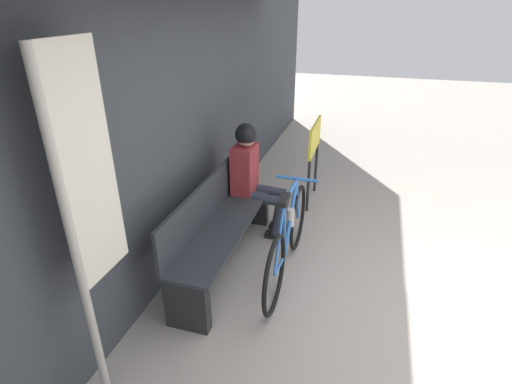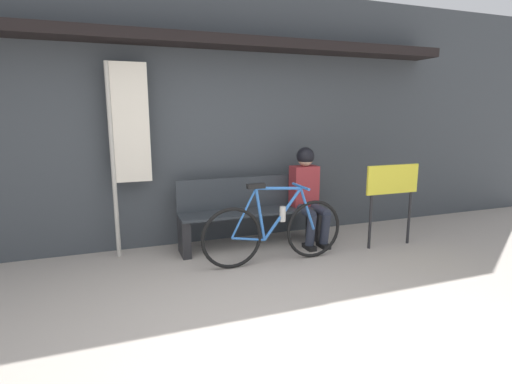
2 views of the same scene
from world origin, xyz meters
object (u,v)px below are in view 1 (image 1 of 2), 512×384
at_px(bicycle, 288,239).
at_px(park_bench_near, 220,227).
at_px(signboard, 314,144).
at_px(person_seated, 253,172).
at_px(banner_pole, 85,200).

bearing_deg(bicycle, park_bench_near, 92.81).
distance_m(park_bench_near, bicycle, 0.65).
bearing_deg(signboard, person_seated, 150.81).
height_order(park_bench_near, signboard, signboard).
bearing_deg(bicycle, banner_pole, 151.14).
relative_size(person_seated, banner_pole, 0.56).
relative_size(park_bench_near, bicycle, 1.10).
bearing_deg(park_bench_near, signboard, -20.82).
height_order(bicycle, person_seated, person_seated).
height_order(person_seated, banner_pole, banner_pole).
bearing_deg(banner_pole, signboard, -14.38).
xyz_separation_m(park_bench_near, bicycle, (0.03, -0.65, -0.04)).
distance_m(park_bench_near, signboard, 1.78).
distance_m(park_bench_near, person_seated, 0.78).
relative_size(bicycle, banner_pole, 0.75).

